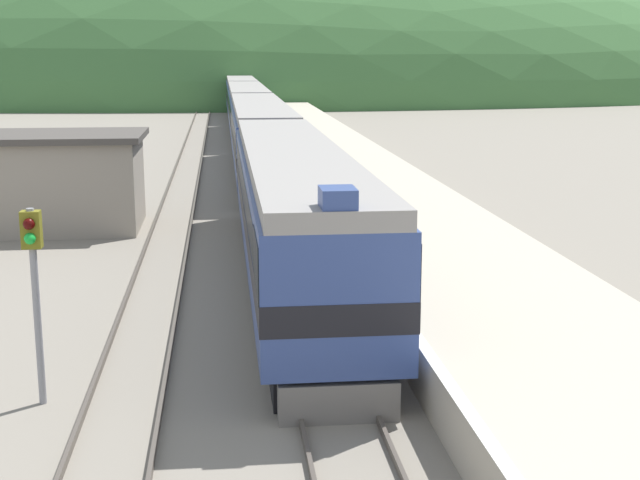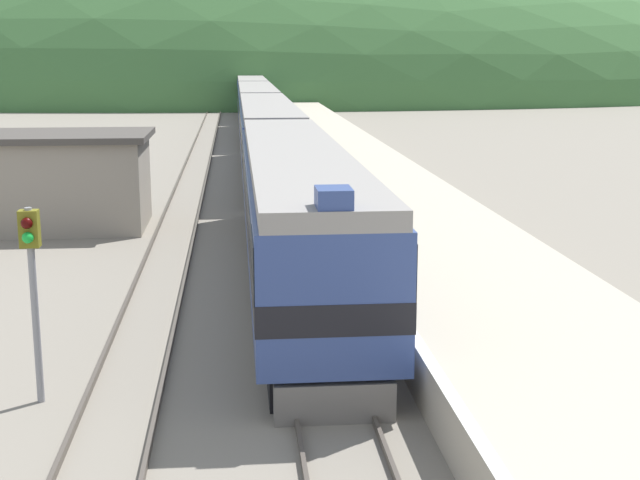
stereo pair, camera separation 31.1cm
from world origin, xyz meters
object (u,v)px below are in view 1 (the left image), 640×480
(express_train_lead_car, at_px, (294,210))
(signal_post_siding, at_px, (34,265))
(carriage_fourth, at_px, (241,95))
(carriage_third, at_px, (247,109))
(carriage_second, at_px, (260,137))

(express_train_lead_car, relative_size, signal_post_siding, 5.48)
(express_train_lead_car, xyz_separation_m, carriage_fourth, (0.00, 67.77, -0.01))
(carriage_third, bearing_deg, express_train_lead_car, -90.00)
(express_train_lead_car, distance_m, carriage_second, 22.57)
(express_train_lead_car, bearing_deg, signal_post_siding, -122.93)
(carriage_second, relative_size, carriage_third, 1.00)
(carriage_fourth, bearing_deg, signal_post_siding, -94.21)
(carriage_fourth, bearing_deg, carriage_third, -90.00)
(express_train_lead_car, xyz_separation_m, signal_post_siding, (-5.63, -8.70, 0.59))
(carriage_fourth, bearing_deg, express_train_lead_car, -90.00)
(carriage_third, height_order, signal_post_siding, carriage_third)
(carriage_second, xyz_separation_m, signal_post_siding, (-5.63, -31.27, 0.61))
(carriage_third, distance_m, signal_post_siding, 54.17)
(carriage_third, distance_m, carriage_fourth, 22.60)
(carriage_fourth, height_order, signal_post_siding, carriage_fourth)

